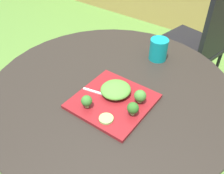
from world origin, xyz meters
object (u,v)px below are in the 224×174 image
at_px(patio_chair, 202,39).
at_px(fork, 103,94).
at_px(drinking_glass, 158,50).
at_px(salad_plate, 113,101).

bearing_deg(patio_chair, fork, -93.49).
height_order(drinking_glass, fork, drinking_glass).
relative_size(patio_chair, fork, 5.84).
distance_m(patio_chair, drinking_glass, 0.70).
bearing_deg(drinking_glass, salad_plate, -88.91).
distance_m(drinking_glass, fork, 0.38).
relative_size(drinking_glass, fork, 0.68).
bearing_deg(drinking_glass, patio_chair, 88.01).
xyz_separation_m(patio_chair, fork, (-0.06, -1.04, 0.20)).
height_order(salad_plate, fork, fork).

